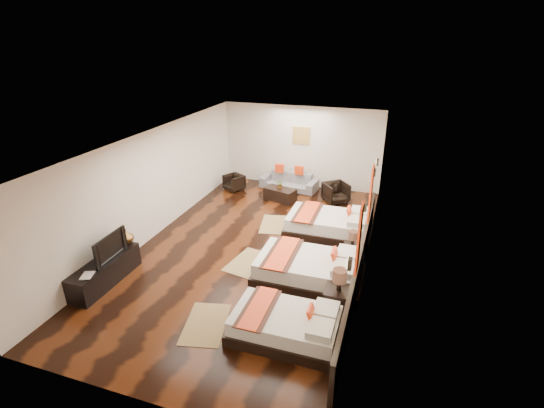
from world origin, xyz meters
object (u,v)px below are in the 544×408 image
(coffee_table, at_px, (280,194))
(bed_far, at_px, (330,224))
(bed_mid, at_px, (310,269))
(table_plant, at_px, (280,184))
(nightstand_a, at_px, (338,299))
(armchair_left, at_px, (234,182))
(sofa, at_px, (289,181))
(book, at_px, (82,276))
(tv, at_px, (107,246))
(nightstand_b, at_px, (352,251))
(bed_near, at_px, (287,325))
(armchair_right, at_px, (336,193))
(tv_console, at_px, (105,271))
(figurine, at_px, (126,236))

(coffee_table, bearing_deg, bed_far, -43.31)
(bed_mid, xyz_separation_m, table_plant, (-1.97, 4.19, 0.24))
(nightstand_a, relative_size, armchair_left, 1.64)
(nightstand_a, height_order, sofa, nightstand_a)
(bed_far, bearing_deg, sofa, 124.11)
(book, bearing_deg, tv, 86.17)
(bed_mid, distance_m, coffee_table, 4.61)
(coffee_table, bearing_deg, nightstand_b, -48.73)
(bed_near, xyz_separation_m, armchair_right, (-0.22, 6.36, 0.07))
(sofa, bearing_deg, bed_mid, -62.89)
(nightstand_b, height_order, sofa, nightstand_b)
(sofa, distance_m, coffee_table, 1.05)
(armchair_right, bearing_deg, nightstand_b, -113.42)
(tv_console, distance_m, sofa, 7.01)
(bed_near, distance_m, table_plant, 6.32)
(tv_console, bearing_deg, nightstand_b, 26.87)
(sofa, bearing_deg, table_plant, -83.80)
(bed_far, xyz_separation_m, coffee_table, (-1.97, 1.85, -0.09))
(bed_near, relative_size, nightstand_a, 1.95)
(armchair_left, bearing_deg, bed_near, -28.40)
(nightstand_a, relative_size, tv, 0.99)
(bed_far, height_order, nightstand_a, nightstand_a)
(tv, distance_m, sofa, 6.90)
(bed_far, xyz_separation_m, book, (-4.20, -4.37, 0.27))
(tv_console, bearing_deg, armchair_left, 85.68)
(nightstand_a, relative_size, sofa, 0.51)
(sofa, bearing_deg, armchair_right, -14.43)
(coffee_table, xyz_separation_m, table_plant, (-0.00, 0.02, 0.34))
(tv_console, height_order, sofa, sofa)
(nightstand_b, xyz_separation_m, coffee_table, (-2.71, 3.09, -0.09))
(table_plant, bearing_deg, bed_mid, -64.78)
(tv_console, xyz_separation_m, tv, (0.05, 0.12, 0.56))
(bed_mid, xyz_separation_m, bed_far, (-0.00, 2.31, -0.01))
(nightstand_b, xyz_separation_m, armchair_right, (-0.97, 3.48, 0.04))
(tv_console, relative_size, armchair_left, 2.97)
(coffee_table, bearing_deg, tv_console, -111.74)
(bed_far, xyz_separation_m, armchair_right, (-0.22, 2.24, 0.03))
(nightstand_b, bearing_deg, sofa, 123.23)
(tv_console, relative_size, table_plant, 6.48)
(armchair_left, xyz_separation_m, table_plant, (1.78, -0.35, 0.26))
(bed_mid, relative_size, figurine, 6.45)
(armchair_left, bearing_deg, nightstand_b, -6.54)
(book, distance_m, table_plant, 6.63)
(figurine, distance_m, armchair_right, 6.55)
(bed_far, height_order, book, bed_far)
(book, height_order, armchair_right, armchair_right)
(bed_near, relative_size, figurine, 5.43)
(bed_mid, xyz_separation_m, coffee_table, (-1.97, 4.17, -0.10))
(figurine, bearing_deg, book, -90.00)
(bed_far, relative_size, sofa, 1.15)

